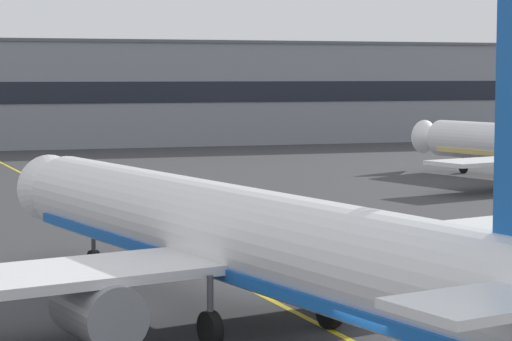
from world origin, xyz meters
The scene contains 4 objects.
taxiway_centreline centered at (0.00, 30.00, 0.00)m, with size 0.30×180.00×0.01m, color yellow.
airliner_foreground centered at (-1.33, 9.73, 3.37)m, with size 32.21×40.96×11.65m.
safety_cone_by_nose_gear centered at (-1.02, 26.48, 0.26)m, with size 0.44×0.44×0.55m.
terminal_building centered at (0.76, 114.24, 7.13)m, with size 153.39×12.40×14.24m.
Camera 1 is at (-13.15, -28.20, 9.67)m, focal length 74.07 mm.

